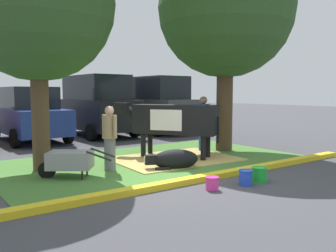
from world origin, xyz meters
The scene contains 17 objects.
ground_plane centered at (0.00, 0.00, 0.00)m, with size 80.00×80.00×0.00m, color #424247.
grass_island centered at (0.50, 2.05, 0.01)m, with size 7.96×4.59×0.02m, color #477A33.
curb_yellow centered at (0.50, -0.39, 0.06)m, with size 9.16×0.24×0.12m, color yellow.
hay_bedding centered at (1.07, 1.80, 0.03)m, with size 3.20×2.40×0.04m, color tan.
shade_tree_left centered at (-2.24, 2.54, 3.80)m, with size 3.51×3.51×5.58m.
shade_tree_right centered at (3.24, 2.11, 4.30)m, with size 4.11×4.11×6.38m.
cow_holstein centered at (1.19, 2.09, 1.07)m, with size 2.07×2.80×1.52m.
calf_lying centered at (0.34, 0.83, 0.24)m, with size 1.32×0.87×0.48m.
person_handler centered at (2.60, 2.36, 0.92)m, with size 0.34×0.53×1.70m.
person_visitor_near centered at (-0.98, 1.56, 0.80)m, with size 0.34×0.53×1.51m.
wheelbarrow centered at (-2.01, 1.42, 0.39)m, with size 1.46×1.24×0.63m.
bucket_pink centered at (-0.17, -1.02, 0.13)m, with size 0.26×0.26×0.25m.
bucket_blue centered at (0.59, -1.16, 0.16)m, with size 0.28×0.28×0.31m.
bucket_green centered at (1.03, -1.14, 0.16)m, with size 0.32×0.32×0.30m.
sedan_blue centered at (-1.02, 8.01, 0.98)m, with size 2.08×4.43×2.02m.
suv_black centered at (1.76, 8.18, 1.27)m, with size 2.19×4.63×2.52m.
suv_dark_grey centered at (4.48, 7.84, 1.27)m, with size 2.19×4.63×2.52m.
Camera 1 is at (-4.74, -5.90, 1.82)m, focal length 38.60 mm.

